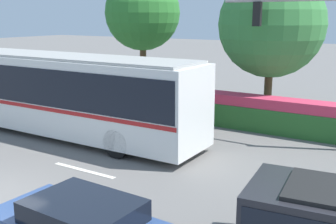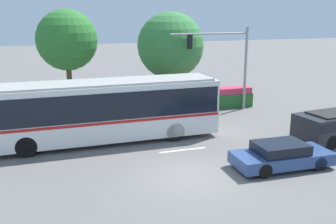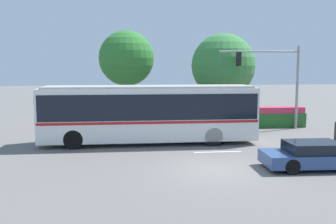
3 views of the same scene
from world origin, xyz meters
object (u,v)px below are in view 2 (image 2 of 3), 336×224
at_px(traffic_light_pole, 227,56).
at_px(street_tree_left, 67,40).
at_px(sedan_foreground, 281,155).
at_px(city_bus, 106,108).
at_px(street_tree_centre, 171,46).

xyz_separation_m(traffic_light_pole, street_tree_left, (-10.08, 2.92, 1.04)).
bearing_deg(sedan_foreground, city_bus, 139.53).
height_order(city_bus, street_tree_centre, street_tree_centre).
distance_m(traffic_light_pole, street_tree_centre, 4.14).
bearing_deg(city_bus, traffic_light_pole, -155.84).
height_order(city_bus, sedan_foreground, city_bus).
distance_m(city_bus, sedan_foreground, 8.97).
xyz_separation_m(street_tree_left, street_tree_centre, (7.07, -0.14, -0.51)).
relative_size(traffic_light_pole, street_tree_left, 0.83).
xyz_separation_m(city_bus, street_tree_centre, (5.84, 6.83, 2.47)).
relative_size(city_bus, sedan_foreground, 2.69).
bearing_deg(street_tree_centre, traffic_light_pole, -42.66).
relative_size(sedan_foreground, traffic_light_pole, 0.78).
height_order(city_bus, traffic_light_pole, traffic_light_pole).
distance_m(traffic_light_pole, street_tree_left, 10.55).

